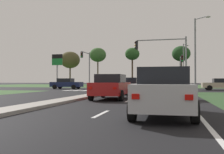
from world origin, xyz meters
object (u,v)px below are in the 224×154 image
(car_navy_third, at_px, (66,84))
(treeline_near, at_px, (70,60))
(car_black_seventh, at_px, (135,82))
(street_lamp_second, at_px, (196,50))
(treeline_fourth, at_px, (181,54))
(car_silver_sixth, at_px, (164,92))
(street_lamp_third, at_px, (184,63))
(car_red_second, at_px, (111,87))
(traffic_signal_near_right, at_px, (167,54))
(traffic_signal_far_left, at_px, (87,63))
(traffic_signal_far_right, at_px, (181,65))
(street_lamp_fourth, at_px, (180,65))
(car_maroon_near, at_px, (164,87))
(pedestrian_at_median, at_px, (138,81))
(treeline_second, at_px, (98,55))
(fuel_price_totem, at_px, (57,63))
(treeline_third, at_px, (132,54))
(car_white_fifth, at_px, (129,86))
(car_beige_fourth, at_px, (221,84))

(car_navy_third, height_order, treeline_near, treeline_near)
(car_black_seventh, relative_size, street_lamp_second, 0.53)
(car_navy_third, height_order, treeline_fourth, treeline_fourth)
(street_lamp_second, height_order, treeline_near, treeline_near)
(car_silver_sixth, distance_m, street_lamp_third, 46.72)
(car_red_second, xyz_separation_m, car_navy_third, (-10.85, 17.75, -0.03))
(traffic_signal_near_right, relative_size, traffic_signal_far_left, 0.98)
(traffic_signal_near_right, relative_size, traffic_signal_far_right, 1.13)
(street_lamp_fourth, height_order, treeline_near, street_lamp_fourth)
(car_maroon_near, xyz_separation_m, pedestrian_at_median, (-5.52, 29.75, 0.43))
(car_maroon_near, bearing_deg, treeline_second, 111.80)
(car_navy_third, xyz_separation_m, fuel_price_totem, (-3.65, 4.57, 3.30))
(street_lamp_third, bearing_deg, car_black_seventh, 151.78)
(traffic_signal_far_right, distance_m, pedestrian_at_median, 11.05)
(traffic_signal_near_right, bearing_deg, car_black_seventh, 103.41)
(car_navy_third, height_order, street_lamp_third, street_lamp_third)
(car_silver_sixth, xyz_separation_m, pedestrian_at_median, (-5.65, 37.79, 0.38))
(street_lamp_second, xyz_separation_m, treeline_fourth, (-0.31, 31.46, 2.88))
(car_maroon_near, bearing_deg, traffic_signal_near_right, 89.83)
(treeline_third, bearing_deg, pedestrian_at_median, -77.47)
(traffic_signal_far_left, bearing_deg, car_silver_sixth, -66.61)
(street_lamp_second, xyz_separation_m, treeline_near, (-28.60, 30.91, 1.93))
(pedestrian_at_median, bearing_deg, street_lamp_third, 5.63)
(car_white_fifth, bearing_deg, car_navy_third, 134.97)
(car_maroon_near, relative_size, street_lamp_third, 0.49)
(traffic_signal_far_right, bearing_deg, pedestrian_at_median, 134.50)
(traffic_signal_near_right, bearing_deg, car_navy_third, 157.58)
(treeline_third, bearing_deg, treeline_fourth, 8.91)
(street_lamp_third, height_order, fuel_price_totem, street_lamp_third)
(car_white_fifth, relative_size, car_silver_sixth, 0.96)
(car_maroon_near, height_order, car_beige_fourth, car_maroon_near)
(pedestrian_at_median, height_order, treeline_near, treeline_near)
(car_maroon_near, distance_m, car_black_seventh, 45.16)
(traffic_signal_far_left, distance_m, treeline_second, 20.99)
(street_lamp_third, distance_m, fuel_price_totem, 27.23)
(traffic_signal_near_right, distance_m, street_lamp_second, 4.27)
(car_red_second, distance_m, pedestrian_at_median, 30.83)
(car_navy_third, bearing_deg, traffic_signal_far_right, 108.04)
(street_lamp_fourth, xyz_separation_m, treeline_second, (-20.56, -13.64, 1.90))
(car_red_second, bearing_deg, traffic_signal_far_left, 112.48)
(traffic_signal_far_right, height_order, treeline_near, treeline_near)
(treeline_third, bearing_deg, fuel_price_totem, -113.26)
(treeline_near, xyz_separation_m, treeline_second, (8.04, -1.42, 0.97))
(treeline_near, relative_size, treeline_fourth, 0.93)
(car_maroon_near, xyz_separation_m, street_lamp_second, (3.38, 13.46, 3.98))
(street_lamp_second, xyz_separation_m, treeline_second, (-20.56, 29.50, 2.90))
(car_beige_fourth, distance_m, treeline_second, 36.10)
(traffic_signal_near_right, height_order, traffic_signal_far_right, traffic_signal_near_right)
(car_red_second, height_order, treeline_third, treeline_third)
(treeline_near, bearing_deg, fuel_price_totem, -72.29)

